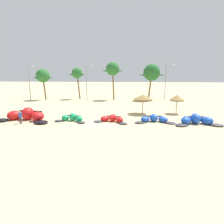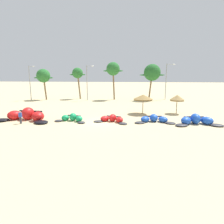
# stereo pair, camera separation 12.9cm
# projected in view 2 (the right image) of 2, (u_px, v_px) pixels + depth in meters

# --- Properties ---
(ground_plane) EXTENTS (260.00, 260.00, 0.00)m
(ground_plane) POSITION_uv_depth(u_px,v_px,m) (101.00, 122.00, 25.14)
(ground_plane) COLOR #C6B284
(kite_far_left) EXTENTS (8.08, 4.03, 1.69)m
(kite_far_left) POSITION_uv_depth(u_px,v_px,m) (26.00, 115.00, 26.18)
(kite_far_left) COLOR black
(kite_far_left) RESTS_ON ground
(kite_left) EXTENTS (4.51, 2.50, 1.04)m
(kite_left) POSITION_uv_depth(u_px,v_px,m) (72.00, 118.00, 25.70)
(kite_left) COLOR #333338
(kite_left) RESTS_ON ground
(kite_left_of_center) EXTENTS (4.69, 2.77, 0.98)m
(kite_left_of_center) POSITION_uv_depth(u_px,v_px,m) (112.00, 119.00, 25.33)
(kite_left_of_center) COLOR #333338
(kite_left_of_center) RESTS_ON ground
(kite_center) EXTENTS (5.42, 2.56, 1.00)m
(kite_center) POSITION_uv_depth(u_px,v_px,m) (154.00, 119.00, 25.23)
(kite_center) COLOR #333338
(kite_center) RESTS_ON ground
(kite_right_of_center) EXTENTS (6.11, 3.10, 1.30)m
(kite_right_of_center) POSITION_uv_depth(u_px,v_px,m) (196.00, 120.00, 24.04)
(kite_right_of_center) COLOR #333338
(kite_right_of_center) RESTS_ON ground
(beach_umbrella_near_van) EXTENTS (3.04, 3.04, 3.02)m
(beach_umbrella_near_van) POSITION_uv_depth(u_px,v_px,m) (143.00, 97.00, 30.20)
(beach_umbrella_near_van) COLOR brown
(beach_umbrella_near_van) RESTS_ON ground
(beach_umbrella_middle) EXTENTS (2.23, 2.23, 2.98)m
(beach_umbrella_middle) POSITION_uv_depth(u_px,v_px,m) (177.00, 98.00, 30.29)
(beach_umbrella_middle) COLOR brown
(beach_umbrella_middle) RESTS_ON ground
(person_near_kites) EXTENTS (0.36, 0.24, 1.62)m
(person_near_kites) POSITION_uv_depth(u_px,v_px,m) (20.00, 117.00, 24.31)
(person_near_kites) COLOR #383842
(person_near_kites) RESTS_ON ground
(palm_leftmost) EXTENTS (4.86, 3.24, 7.41)m
(palm_leftmost) POSITION_uv_depth(u_px,v_px,m) (43.00, 76.00, 46.42)
(palm_leftmost) COLOR brown
(palm_leftmost) RESTS_ON ground
(palm_left) EXTENTS (3.96, 2.64, 7.76)m
(palm_left) POSITION_uv_depth(u_px,v_px,m) (78.00, 74.00, 48.08)
(palm_left) COLOR brown
(palm_left) RESTS_ON ground
(palm_left_of_gap) EXTENTS (4.81, 3.21, 9.01)m
(palm_left_of_gap) POSITION_uv_depth(u_px,v_px,m) (113.00, 69.00, 46.29)
(palm_left_of_gap) COLOR brown
(palm_left_of_gap) RESTS_ON ground
(palm_center_left) EXTENTS (5.88, 3.92, 8.51)m
(palm_center_left) POSITION_uv_depth(u_px,v_px,m) (152.00, 73.00, 45.59)
(palm_center_left) COLOR brown
(palm_center_left) RESTS_ON ground
(lamppost_west) EXTENTS (1.61, 0.24, 8.11)m
(lamppost_west) POSITION_uv_depth(u_px,v_px,m) (30.00, 81.00, 46.16)
(lamppost_west) COLOR gray
(lamppost_west) RESTS_ON ground
(lamppost_west_center) EXTENTS (1.78, 0.24, 8.17)m
(lamppost_west_center) POSITION_uv_depth(u_px,v_px,m) (88.00, 81.00, 45.28)
(lamppost_west_center) COLOR gray
(lamppost_west_center) RESTS_ON ground
(lamppost_east_center) EXTENTS (2.08, 0.24, 8.63)m
(lamppost_east_center) POSITION_uv_depth(u_px,v_px,m) (167.00, 79.00, 47.01)
(lamppost_east_center) COLOR gray
(lamppost_east_center) RESTS_ON ground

